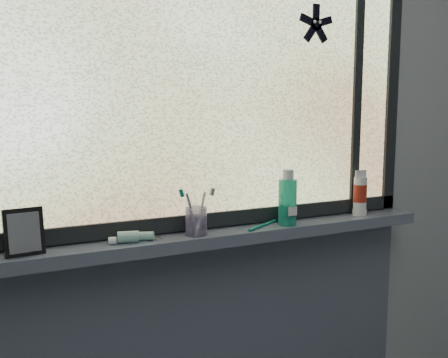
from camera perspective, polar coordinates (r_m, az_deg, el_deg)
wall_back at (r=1.69m, az=-1.62°, el=2.19°), size 3.00×0.01×2.50m
windowsill at (r=1.67m, az=-0.51°, el=-6.61°), size 1.62×0.14×0.04m
window_pane at (r=1.67m, az=-1.32°, el=11.75°), size 1.50×0.01×1.00m
frame_bottom at (r=1.70m, az=-1.21°, el=-4.62°), size 1.60×0.03×0.05m
frame_right at (r=2.11m, az=18.56°, el=10.51°), size 0.05×0.03×1.10m
frame_mullion at (r=1.99m, az=14.90°, el=10.84°), size 0.03×0.03×1.00m
starfish_sticker at (r=1.88m, az=10.46°, el=16.99°), size 0.15×0.02×0.15m
vanity_mirror at (r=1.48m, az=-21.90°, el=-5.62°), size 0.11×0.06×0.13m
toothpaste_tube at (r=1.54m, az=-10.16°, el=-6.45°), size 0.20×0.10×0.04m
toothbrush_cup at (r=1.60m, az=-3.19°, el=-4.83°), size 0.08×0.08×0.09m
toothbrush_lying at (r=1.73m, az=4.46°, el=-5.20°), size 0.21×0.13×0.02m
mouthwash_bottle at (r=1.75m, az=7.28°, el=-2.09°), size 0.07×0.07×0.16m
cream_tube at (r=1.97m, az=15.30°, el=-1.35°), size 0.06×0.06×0.12m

